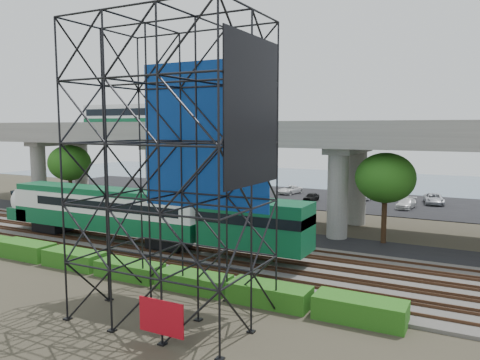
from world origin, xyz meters
The scene contains 13 objects.
ground centered at (0.00, 0.00, 0.00)m, with size 140.00×140.00×0.00m, color #474233.
ballast_bed centered at (0.00, 2.00, 0.10)m, with size 90.00×12.00×0.20m, color slate.
service_road centered at (0.00, 10.50, 0.04)m, with size 90.00×5.00×0.08m, color black.
parking_lot centered at (0.00, 34.00, 0.04)m, with size 90.00×18.00×0.08m, color black.
harbor_water centered at (0.00, 56.00, 0.01)m, with size 140.00×40.00×0.03m, color slate.
rail_tracks centered at (0.00, 2.00, 0.28)m, with size 90.00×9.52×0.16m.
commuter_train centered at (-4.83, 2.00, 2.88)m, with size 29.30×3.06×4.30m.
overpass centered at (-1.19, 16.00, 8.21)m, with size 80.00×12.00×12.40m.
scaffold_tower centered at (7.21, -7.98, 7.47)m, with size 9.36×6.36×15.00m.
hedge_strip centered at (1.01, -4.30, 0.56)m, with size 34.60×1.80×1.20m.
trees centered at (-4.67, 16.17, 5.57)m, with size 40.94×16.94×7.69m.
suv centered at (-3.31, 9.67, 0.70)m, with size 2.05×4.44×1.23m, color black.
parked_cars centered at (2.06, 33.85, 0.69)m, with size 35.00×9.79×1.32m.
Camera 1 is at (21.15, -27.24, 9.80)m, focal length 35.00 mm.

